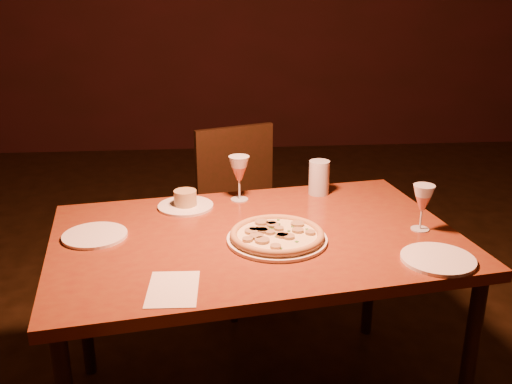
{
  "coord_description": "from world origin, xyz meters",
  "views": [
    {
      "loc": [
        -0.42,
        -1.9,
        1.49
      ],
      "look_at": [
        -0.27,
        -0.12,
        0.84
      ],
      "focal_mm": 40.0,
      "sensor_mm": 36.0,
      "label": 1
    }
  ],
  "objects": [
    {
      "name": "floor",
      "position": [
        0.0,
        0.0,
        0.0
      ],
      "size": [
        7.0,
        7.0,
        0.0
      ],
      "primitive_type": "plane",
      "color": "#332011",
      "rests_on": "ground"
    },
    {
      "name": "dining_table",
      "position": [
        -0.28,
        -0.17,
        0.65
      ],
      "size": [
        1.44,
        1.05,
        0.71
      ],
      "rotation": [
        0.0,
        0.0,
        0.15
      ],
      "color": "brown",
      "rests_on": "floor"
    },
    {
      "name": "chair_far",
      "position": [
        -0.25,
        0.71,
        0.48
      ],
      "size": [
        0.52,
        0.52,
        0.84
      ],
      "rotation": [
        0.0,
        0.0,
        0.36
      ],
      "color": "black",
      "rests_on": "floor"
    },
    {
      "name": "pizza_plate",
      "position": [
        -0.21,
        -0.23,
        0.73
      ],
      "size": [
        0.33,
        0.33,
        0.04
      ],
      "color": "white",
      "rests_on": "dining_table"
    },
    {
      "name": "ramekin_saucer",
      "position": [
        -0.52,
        0.1,
        0.73
      ],
      "size": [
        0.21,
        0.21,
        0.07
      ],
      "color": "white",
      "rests_on": "dining_table"
    },
    {
      "name": "wine_glass_far",
      "position": [
        -0.31,
        0.16,
        0.8
      ],
      "size": [
        0.08,
        0.08,
        0.17
      ],
      "primitive_type": null,
      "color": "#C16550",
      "rests_on": "dining_table"
    },
    {
      "name": "wine_glass_right",
      "position": [
        0.28,
        -0.18,
        0.79
      ],
      "size": [
        0.07,
        0.07,
        0.16
      ],
      "primitive_type": null,
      "color": "#C16550",
      "rests_on": "dining_table"
    },
    {
      "name": "water_tumbler",
      "position": [
        0.01,
        0.2,
        0.78
      ],
      "size": [
        0.08,
        0.08,
        0.13
      ],
      "primitive_type": "cylinder",
      "color": "#B3BAC3",
      "rests_on": "dining_table"
    },
    {
      "name": "side_plate_left",
      "position": [
        -0.81,
        -0.15,
        0.72
      ],
      "size": [
        0.21,
        0.21,
        0.01
      ],
      "primitive_type": "cylinder",
      "color": "white",
      "rests_on": "dining_table"
    },
    {
      "name": "side_plate_near",
      "position": [
        0.25,
        -0.41,
        0.72
      ],
      "size": [
        0.22,
        0.22,
        0.01
      ],
      "primitive_type": "cylinder",
      "color": "white",
      "rests_on": "dining_table"
    },
    {
      "name": "menu_card",
      "position": [
        -0.53,
        -0.51,
        0.71
      ],
      "size": [
        0.14,
        0.21,
        0.0
      ],
      "primitive_type": "cube",
      "rotation": [
        0.0,
        0.0,
        -0.04
      ],
      "color": "white",
      "rests_on": "dining_table"
    }
  ]
}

